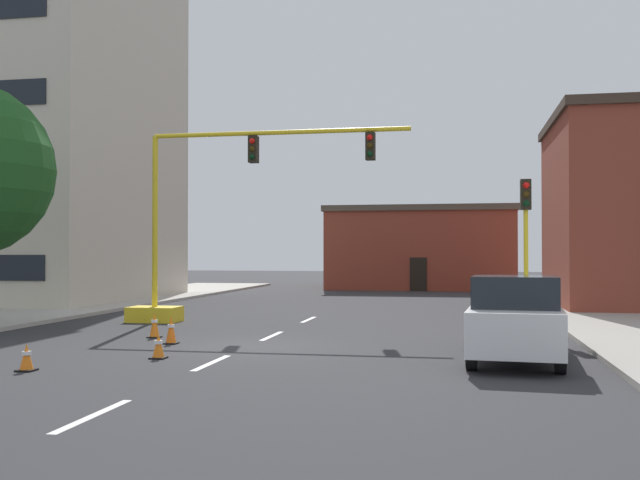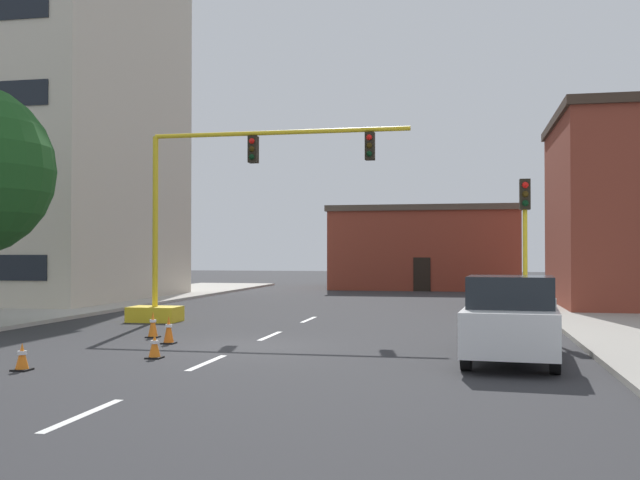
{
  "view_description": "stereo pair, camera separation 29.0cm",
  "coord_description": "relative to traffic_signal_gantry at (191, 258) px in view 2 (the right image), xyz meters",
  "views": [
    {
      "loc": [
        5.53,
        -19.0,
        2.51
      ],
      "look_at": [
        0.52,
        7.53,
        2.98
      ],
      "focal_mm": 41.3,
      "sensor_mm": 36.0,
      "label": 1
    },
    {
      "loc": [
        5.81,
        -18.95,
        2.51
      ],
      "look_at": [
        0.52,
        7.53,
        2.98
      ],
      "focal_mm": 41.3,
      "sensor_mm": 36.0,
      "label": 2
    }
  ],
  "objects": [
    {
      "name": "lane_stripe_seg_2",
      "position": [
        3.96,
        -9.12,
        -2.31
      ],
      "size": [
        0.16,
        2.4,
        0.01
      ],
      "primitive_type": "cube",
      "color": "silver",
      "rests_on": "ground_plane"
    },
    {
      "name": "pickup_truck_white",
      "position": [
        10.79,
        -7.39,
        -1.34
      ],
      "size": [
        2.41,
        5.54,
        1.99
      ],
      "color": "white",
      "rests_on": "ground_plane"
    },
    {
      "name": "building_brick_center",
      "position": [
        6.91,
        27.76,
        0.54
      ],
      "size": [
        12.87,
        9.67,
        5.67
      ],
      "color": "brown",
      "rests_on": "ground_plane"
    },
    {
      "name": "traffic_cone_roadside_b",
      "position": [
        1.71,
        -5.99,
        -1.93
      ],
      "size": [
        0.36,
        0.36,
        0.78
      ],
      "color": "black",
      "rests_on": "ground_plane"
    },
    {
      "name": "lane_stripe_seg_4",
      "position": [
        3.96,
        1.88,
        -2.31
      ],
      "size": [
        0.16,
        2.4,
        0.01
      ],
      "primitive_type": "cube",
      "color": "silver",
      "rests_on": "ground_plane"
    },
    {
      "name": "ground_plane",
      "position": [
        3.96,
        -6.12,
        -2.31
      ],
      "size": [
        160.0,
        160.0,
        0.0
      ],
      "primitive_type": "plane",
      "color": "#2D2D30"
    },
    {
      "name": "lane_stripe_seg_1",
      "position": [
        3.96,
        -14.62,
        -2.31
      ],
      "size": [
        0.16,
        2.4,
        0.01
      ],
      "primitive_type": "cube",
      "color": "silver",
      "rests_on": "ground_plane"
    },
    {
      "name": "traffic_cone_roadside_a",
      "position": [
        2.5,
        -8.7,
        -2.01
      ],
      "size": [
        0.36,
        0.36,
        0.6
      ],
      "color": "black",
      "rests_on": "ground_plane"
    },
    {
      "name": "traffic_light_pole_right",
      "position": [
        11.55,
        -1.43,
        1.22
      ],
      "size": [
        0.32,
        0.47,
        4.8
      ],
      "color": "yellow",
      "rests_on": "ground_plane"
    },
    {
      "name": "lane_stripe_seg_3",
      "position": [
        3.96,
        -3.62,
        -2.31
      ],
      "size": [
        0.16,
        2.4,
        0.01
      ],
      "primitive_type": "cube",
      "color": "silver",
      "rests_on": "ground_plane"
    },
    {
      "name": "building_tall_left",
      "position": [
        -12.61,
        10.0,
        7.19
      ],
      "size": [
        12.55,
        14.11,
        18.98
      ],
      "color": "beige",
      "rests_on": "ground_plane"
    },
    {
      "name": "traffic_signal_gantry",
      "position": [
        0.0,
        0.0,
        0.0
      ],
      "size": [
        10.17,
        1.2,
        6.83
      ],
      "color": "yellow",
      "rests_on": "ground_plane"
    },
    {
      "name": "traffic_cone_roadside_c",
      "position": [
        0.48,
        -10.94,
        -2.02
      ],
      "size": [
        0.36,
        0.36,
        0.59
      ],
      "color": "black",
      "rests_on": "ground_plane"
    },
    {
      "name": "sidewalk_left",
      "position": [
        -7.78,
        1.88,
        -2.24
      ],
      "size": [
        6.0,
        56.0,
        0.14
      ],
      "primitive_type": "cube",
      "color": "#B2ADA3",
      "rests_on": "ground_plane"
    },
    {
      "name": "traffic_cone_roadside_d",
      "position": [
        0.66,
        -4.7,
        -1.93
      ],
      "size": [
        0.36,
        0.36,
        0.77
      ],
      "color": "black",
      "rests_on": "ground_plane"
    }
  ]
}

